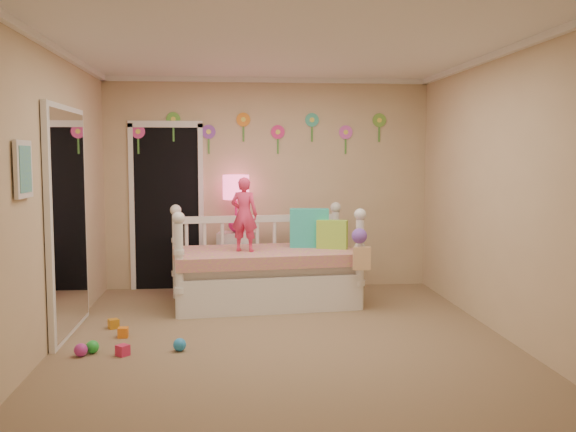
{
  "coord_description": "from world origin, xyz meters",
  "views": [
    {
      "loc": [
        -0.47,
        -5.72,
        1.65
      ],
      "look_at": [
        0.1,
        0.6,
        1.05
      ],
      "focal_mm": 40.0,
      "sensor_mm": 36.0,
      "label": 1
    }
  ],
  "objects": [
    {
      "name": "floor",
      "position": [
        0.0,
        0.0,
        0.0
      ],
      "size": [
        4.0,
        4.5,
        0.01
      ],
      "primitive_type": "cube",
      "color": "#7F684C",
      "rests_on": "ground"
    },
    {
      "name": "flower_decals",
      "position": [
        -0.09,
        2.24,
        1.94
      ],
      "size": [
        3.4,
        0.02,
        0.5
      ],
      "primitive_type": null,
      "color": "#B2668C",
      "rests_on": "back_wall"
    },
    {
      "name": "closet_doorway",
      "position": [
        -1.25,
        2.23,
        1.03
      ],
      "size": [
        0.9,
        0.04,
        2.07
      ],
      "primitive_type": "cube",
      "color": "black",
      "rests_on": "back_wall"
    },
    {
      "name": "back_wall",
      "position": [
        0.0,
        2.25,
        1.3
      ],
      "size": [
        4.0,
        0.01,
        2.6
      ],
      "primitive_type": "cube",
      "color": "tan",
      "rests_on": "floor"
    },
    {
      "name": "nightstand",
      "position": [
        -0.4,
        2.04,
        0.36
      ],
      "size": [
        0.48,
        0.4,
        0.72
      ],
      "primitive_type": "cube",
      "rotation": [
        0.0,
        0.0,
        -0.17
      ],
      "color": "white",
      "rests_on": "floor"
    },
    {
      "name": "pillow_lime",
      "position": [
        0.66,
        1.33,
        0.77
      ],
      "size": [
        0.36,
        0.23,
        0.32
      ],
      "primitive_type": "cube",
      "rotation": [
        0.0,
        0.0,
        -0.34
      ],
      "color": "#9FDD43",
      "rests_on": "daybed"
    },
    {
      "name": "left_wall",
      "position": [
        -2.0,
        0.0,
        1.3
      ],
      "size": [
        0.01,
        4.5,
        2.6
      ],
      "primitive_type": "cube",
      "color": "tan",
      "rests_on": "floor"
    },
    {
      "name": "pillow_turquoise",
      "position": [
        0.42,
        1.47,
        0.83
      ],
      "size": [
        0.45,
        0.2,
        0.44
      ],
      "primitive_type": "cube",
      "rotation": [
        0.0,
        0.0,
        -0.11
      ],
      "color": "#26C297",
      "rests_on": "daybed"
    },
    {
      "name": "toy_scatter",
      "position": [
        -1.31,
        0.03,
        0.06
      ],
      "size": [
        1.16,
        1.48,
        0.11
      ],
      "primitive_type": null,
      "rotation": [
        0.0,
        0.0,
        0.31
      ],
      "color": "#996666",
      "rests_on": "floor"
    },
    {
      "name": "child",
      "position": [
        -0.32,
        1.21,
        1.01
      ],
      "size": [
        0.34,
        0.27,
        0.81
      ],
      "primitive_type": "imported",
      "rotation": [
        0.0,
        0.0,
        2.83
      ],
      "color": "#F33768",
      "rests_on": "daybed"
    },
    {
      "name": "hanging_bag",
      "position": [
        0.86,
        0.78,
        0.67
      ],
      "size": [
        0.2,
        0.16,
        0.36
      ],
      "primitive_type": null,
      "color": "beige",
      "rests_on": "daybed"
    },
    {
      "name": "ceiling",
      "position": [
        0.0,
        0.0,
        2.6
      ],
      "size": [
        4.0,
        4.5,
        0.01
      ],
      "primitive_type": "cube",
      "color": "white",
      "rests_on": "floor"
    },
    {
      "name": "daybed",
      "position": [
        -0.1,
        1.32,
        0.55
      ],
      "size": [
        2.13,
        1.3,
        1.09
      ],
      "primitive_type": null,
      "rotation": [
        0.0,
        0.0,
        0.11
      ],
      "color": "white",
      "rests_on": "floor"
    },
    {
      "name": "wall_picture",
      "position": [
        -1.97,
        -0.9,
        1.55
      ],
      "size": [
        0.05,
        0.34,
        0.42
      ],
      "primitive_type": "cube",
      "color": "white",
      "rests_on": "left_wall"
    },
    {
      "name": "crown_molding",
      "position": [
        0.0,
        0.0,
        2.57
      ],
      "size": [
        4.0,
        4.5,
        0.06
      ],
      "primitive_type": null,
      "color": "white",
      "rests_on": "ceiling"
    },
    {
      "name": "table_lamp",
      "position": [
        -0.4,
        2.04,
        1.18
      ],
      "size": [
        0.32,
        0.32,
        0.7
      ],
      "color": "#DA1D70",
      "rests_on": "nightstand"
    },
    {
      "name": "mirror_closet",
      "position": [
        -1.96,
        0.3,
        1.05
      ],
      "size": [
        0.07,
        1.3,
        2.1
      ],
      "primitive_type": "cube",
      "color": "white",
      "rests_on": "left_wall"
    },
    {
      "name": "right_wall",
      "position": [
        2.0,
        0.0,
        1.3
      ],
      "size": [
        0.01,
        4.5,
        2.6
      ],
      "primitive_type": "cube",
      "color": "tan",
      "rests_on": "floor"
    }
  ]
}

